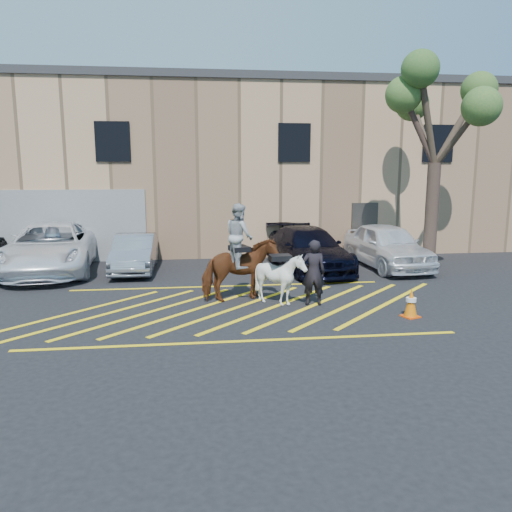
{
  "coord_description": "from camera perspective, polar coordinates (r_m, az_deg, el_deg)",
  "views": [
    {
      "loc": [
        -0.96,
        -12.89,
        3.67
      ],
      "look_at": [
        0.64,
        0.2,
        1.3
      ],
      "focal_mm": 35.0,
      "sensor_mm": 36.0,
      "label": 1
    }
  ],
  "objects": [
    {
      "name": "traffic_cone",
      "position": [
        12.92,
        17.29,
        -5.11
      ],
      "size": [
        0.49,
        0.49,
        0.73
      ],
      "color": "#E54309",
      "rests_on": "ground"
    },
    {
      "name": "saddled_white",
      "position": [
        13.37,
        2.78,
        -2.52
      ],
      "size": [
        1.23,
        1.37,
        1.45
      ],
      "color": "silver",
      "rests_on": "ground"
    },
    {
      "name": "mounted_bay",
      "position": [
        13.69,
        -1.9,
        -0.69
      ],
      "size": [
        2.22,
        1.48,
        2.7
      ],
      "color": "#5D2A16",
      "rests_on": "ground"
    },
    {
      "name": "warehouse",
      "position": [
        24.9,
        -4.89,
        10.11
      ],
      "size": [
        32.42,
        10.2,
        7.3
      ],
      "color": "tan",
      "rests_on": "ground"
    },
    {
      "name": "car_silver_sedan",
      "position": [
        18.18,
        -13.68,
        0.34
      ],
      "size": [
        1.39,
        3.95,
        1.3
      ],
      "primitive_type": "imported",
      "rotation": [
        0.0,
        0.0,
        0.0
      ],
      "color": "gray",
      "rests_on": "ground"
    },
    {
      "name": "hatching_zone",
      "position": [
        13.15,
        -2.53,
        -6.0
      ],
      "size": [
        12.6,
        5.12,
        0.01
      ],
      "color": "yellow",
      "rests_on": "ground"
    },
    {
      "name": "tree",
      "position": [
        18.33,
        20.07,
        15.93
      ],
      "size": [
        3.99,
        4.37,
        7.31
      ],
      "color": "#48342B",
      "rests_on": "ground"
    },
    {
      "name": "car_white_suv",
      "position": [
        18.93,
        14.75,
        1.16
      ],
      "size": [
        2.24,
        4.87,
        1.62
      ],
      "primitive_type": "imported",
      "rotation": [
        0.0,
        0.0,
        0.07
      ],
      "color": "white",
      "rests_on": "ground"
    },
    {
      "name": "ground",
      "position": [
        13.44,
        -2.63,
        -5.67
      ],
      "size": [
        90.0,
        90.0,
        0.0
      ],
      "primitive_type": "plane",
      "color": "black",
      "rests_on": "ground"
    },
    {
      "name": "car_blue_suv",
      "position": [
        18.04,
        5.96,
        0.82
      ],
      "size": [
        2.72,
        5.38,
        1.5
      ],
      "primitive_type": "imported",
      "rotation": [
        0.0,
        0.0,
        0.12
      ],
      "color": "black",
      "rests_on": "ground"
    },
    {
      "name": "car_white_pickup",
      "position": [
        18.93,
        -22.41,
        0.86
      ],
      "size": [
        3.43,
        6.39,
        1.71
      ],
      "primitive_type": "imported",
      "rotation": [
        0.0,
        0.0,
        0.1
      ],
      "color": "white",
      "rests_on": "ground"
    },
    {
      "name": "handler",
      "position": [
        13.38,
        6.57,
        -1.9
      ],
      "size": [
        0.69,
        0.49,
        1.77
      ],
      "primitive_type": "imported",
      "rotation": [
        0.0,
        0.0,
        3.04
      ],
      "color": "black",
      "rests_on": "ground"
    }
  ]
}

